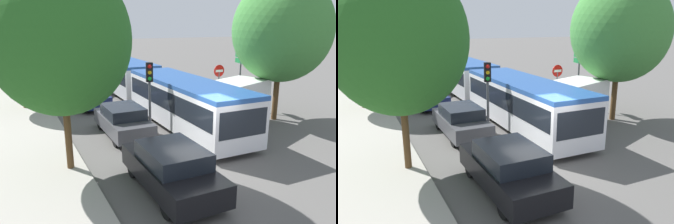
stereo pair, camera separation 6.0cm
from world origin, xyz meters
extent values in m
plane|color=#565451|center=(0.00, 0.00, 0.00)|extent=(200.00, 200.00, 0.00)
cube|color=#9E998E|center=(-5.63, 12.92, 0.07)|extent=(3.20, 35.84, 0.14)
cube|color=silver|center=(1.58, 4.53, 1.27)|extent=(2.62, 9.29, 2.00)
cube|color=black|center=(1.58, 4.53, 1.63)|extent=(2.64, 8.92, 0.88)
cube|color=#234C93|center=(1.58, 4.53, 2.36)|extent=(2.62, 9.29, 0.19)
cube|color=silver|center=(1.71, 13.30, 1.27)|extent=(2.58, 6.37, 2.00)
cube|color=black|center=(1.71, 13.30, 1.63)|extent=(2.59, 6.12, 0.88)
cube|color=#234C93|center=(1.71, 13.30, 2.36)|extent=(2.58, 6.37, 0.19)
cylinder|color=black|center=(1.66, 9.64, 1.27)|extent=(1.85, 1.00, 1.84)
cube|color=black|center=(1.51, -0.06, 1.51)|extent=(2.19, 0.13, 1.07)
cylinder|color=black|center=(2.58, 1.55, 0.49)|extent=(0.31, 0.98, 0.97)
cylinder|color=black|center=(0.49, 1.58, 0.49)|extent=(0.31, 0.98, 0.97)
cylinder|color=black|center=(2.67, 7.47, 0.49)|extent=(0.31, 0.98, 0.97)
cylinder|color=black|center=(0.58, 7.50, 0.49)|extent=(0.31, 0.98, 0.97)
cylinder|color=black|center=(2.75, 13.28, 0.49)|extent=(0.31, 0.98, 0.97)
cylinder|color=black|center=(0.67, 13.31, 0.49)|extent=(0.31, 0.98, 0.97)
cube|color=silver|center=(-1.69, 25.84, 1.24)|extent=(3.29, 11.34, 1.95)
cube|color=black|center=(-1.69, 25.84, 1.59)|extent=(3.27, 10.79, 0.82)
cube|color=#234C93|center=(-1.69, 25.84, 2.31)|extent=(3.29, 11.34, 0.19)
cylinder|color=black|center=(-3.00, 29.45, 0.49)|extent=(0.36, 0.99, 0.97)
cylinder|color=black|center=(-0.93, 29.60, 0.49)|extent=(0.36, 0.99, 0.97)
cylinder|color=black|center=(-2.49, 22.42, 0.49)|extent=(0.36, 0.99, 0.97)
cylinder|color=black|center=(-0.41, 22.57, 0.49)|extent=(0.36, 0.99, 0.97)
cube|color=black|center=(-1.94, -0.92, 0.62)|extent=(1.86, 4.33, 0.70)
cube|color=black|center=(-1.94, -1.03, 1.23)|extent=(1.70, 2.27, 0.53)
cylinder|color=black|center=(-2.70, 0.46, 0.33)|extent=(0.23, 0.66, 0.66)
cylinder|color=black|center=(-1.16, 0.45, 0.33)|extent=(0.23, 0.66, 0.66)
cylinder|color=black|center=(-2.72, -2.30, 0.33)|extent=(0.23, 0.66, 0.66)
cylinder|color=black|center=(-1.19, -2.31, 0.33)|extent=(0.23, 0.66, 0.66)
cube|color=#47474C|center=(-1.61, 4.83, 0.59)|extent=(1.79, 4.16, 0.67)
cube|color=black|center=(-1.61, 4.73, 1.18)|extent=(1.63, 2.18, 0.51)
cylinder|color=black|center=(-2.33, 6.16, 0.32)|extent=(0.22, 0.63, 0.63)
cylinder|color=black|center=(-0.86, 6.15, 0.32)|extent=(0.22, 0.63, 0.63)
cylinder|color=black|center=(-2.36, 3.51, 0.32)|extent=(0.22, 0.63, 0.63)
cylinder|color=black|center=(-0.88, 3.50, 0.32)|extent=(0.22, 0.63, 0.63)
cube|color=navy|center=(-1.71, 11.01, 0.59)|extent=(1.77, 4.12, 0.67)
cube|color=black|center=(-1.71, 10.91, 1.17)|extent=(1.62, 2.17, 0.51)
cylinder|color=black|center=(-2.43, 12.33, 0.31)|extent=(0.22, 0.63, 0.63)
cylinder|color=black|center=(-0.97, 12.31, 0.31)|extent=(0.22, 0.63, 0.63)
cylinder|color=black|center=(-2.45, 9.70, 0.31)|extent=(0.22, 0.63, 0.63)
cylinder|color=black|center=(-0.99, 9.68, 0.31)|extent=(0.22, 0.63, 0.63)
cube|color=white|center=(3.89, 3.72, 1.31)|extent=(4.53, 3.26, 2.00)
cube|color=white|center=(1.53, 2.88, 0.84)|extent=(1.48, 2.09, 1.00)
cylinder|color=black|center=(2.19, 2.23, 0.36)|extent=(0.76, 0.47, 0.72)
cylinder|color=black|center=(1.63, 3.81, 0.36)|extent=(0.76, 0.47, 0.72)
cylinder|color=black|center=(5.30, 3.33, 0.36)|extent=(0.76, 0.47, 0.72)
cylinder|color=black|center=(4.74, 4.91, 0.36)|extent=(0.76, 0.47, 0.72)
cylinder|color=#56595E|center=(-0.31, 4.61, 1.70)|extent=(0.12, 0.12, 3.40)
cube|color=black|center=(-0.31, 4.61, 2.95)|extent=(0.38, 0.32, 0.90)
sphere|color=red|center=(-0.35, 4.46, 3.23)|extent=(0.18, 0.18, 0.18)
sphere|color=#EAAD14|center=(-0.35, 4.46, 2.95)|extent=(0.18, 0.18, 0.18)
sphere|color=green|center=(-0.35, 4.46, 2.67)|extent=(0.18, 0.18, 0.18)
cylinder|color=#56595E|center=(4.84, 6.38, 1.20)|extent=(0.08, 0.08, 2.40)
cylinder|color=red|center=(4.84, 6.38, 2.47)|extent=(0.70, 0.03, 0.70)
cube|color=white|center=(4.84, 6.36, 2.47)|extent=(0.50, 0.04, 0.14)
cylinder|color=#56595E|center=(6.37, 6.36, 1.80)|extent=(0.10, 0.10, 3.60)
cube|color=#197A38|center=(6.37, 6.36, 3.30)|extent=(0.33, 1.39, 0.28)
cube|color=#197A38|center=(6.37, 6.36, 2.96)|extent=(0.33, 1.39, 0.28)
cylinder|color=#51381E|center=(-4.56, 1.88, 1.38)|extent=(0.24, 0.24, 2.77)
ellipsoid|color=#286623|center=(-4.56, 1.88, 4.67)|extent=(4.65, 4.65, 5.07)
cylinder|color=#51381E|center=(-5.45, 12.01, 1.36)|extent=(0.30, 0.30, 2.71)
ellipsoid|color=#33752D|center=(-5.45, 12.01, 4.22)|extent=(4.02, 4.02, 4.02)
ellipsoid|color=#33752D|center=(-5.19, 11.64, 3.62)|extent=(2.41, 2.41, 2.21)
cylinder|color=#51381E|center=(-4.76, 19.59, 1.30)|extent=(0.36, 0.36, 2.61)
ellipsoid|color=#286623|center=(-4.76, 19.59, 4.54)|extent=(5.18, 5.18, 5.15)
cylinder|color=#51381E|center=(-5.29, 26.75, 1.50)|extent=(0.39, 0.39, 3.00)
ellipsoid|color=#3D7F38|center=(-5.29, 26.75, 5.08)|extent=(4.72, 4.72, 5.56)
cylinder|color=#51381E|center=(6.75, 3.70, 1.39)|extent=(0.30, 0.30, 2.79)
ellipsoid|color=#3D7F38|center=(6.75, 3.70, 4.81)|extent=(5.07, 5.07, 5.39)
camera|label=1|loc=(-6.18, -9.37, 5.14)|focal=35.00mm
camera|label=2|loc=(-6.13, -9.40, 5.14)|focal=35.00mm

